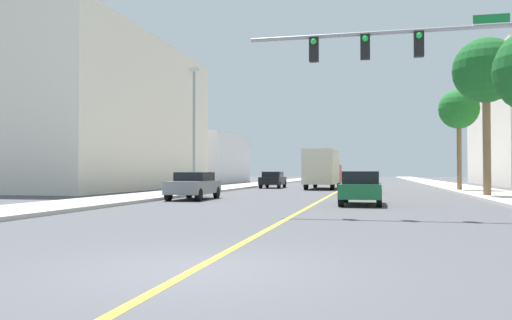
% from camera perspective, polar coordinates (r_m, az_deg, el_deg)
% --- Properties ---
extents(ground, '(192.00, 192.00, 0.00)m').
position_cam_1_polar(ground, '(49.41, 9.91, -2.96)').
color(ground, '#47474C').
extents(sidewalk_left, '(3.73, 168.00, 0.15)m').
position_cam_1_polar(sidewalk_left, '(50.86, -1.12, -2.84)').
color(sidewalk_left, '#B2ADA3').
rests_on(sidewalk_left, ground).
extents(sidewalk_right, '(3.73, 168.00, 0.15)m').
position_cam_1_polar(sidewalk_right, '(49.85, 21.17, -2.79)').
color(sidewalk_right, beige).
rests_on(sidewalk_right, ground).
extents(lane_marking_center, '(0.16, 144.00, 0.01)m').
position_cam_1_polar(lane_marking_center, '(49.41, 9.91, -2.95)').
color(lane_marking_center, yellow).
rests_on(lane_marking_center, ground).
extents(building_left_near, '(14.32, 24.45, 12.37)m').
position_cam_1_polar(building_left_near, '(46.61, -18.56, 4.60)').
color(building_left_near, silver).
rests_on(building_left_near, ground).
extents(building_left_far, '(13.87, 15.52, 6.18)m').
position_cam_1_polar(building_left_far, '(67.25, -8.00, 0.12)').
color(building_left_far, silver).
rests_on(building_left_far, ground).
extents(traffic_signal_mast, '(9.98, 0.36, 6.34)m').
position_cam_1_polar(traffic_signal_mast, '(18.08, 20.30, 9.85)').
color(traffic_signal_mast, gray).
rests_on(traffic_signal_mast, sidewalk_right).
extents(street_lamp, '(0.56, 0.28, 7.82)m').
position_cam_1_polar(street_lamp, '(32.49, -6.90, 4.07)').
color(street_lamp, gray).
rests_on(street_lamp, sidewalk_left).
extents(palm_mid, '(3.61, 3.61, 8.75)m').
position_cam_1_polar(palm_mid, '(31.68, 24.15, 8.91)').
color(palm_mid, brown).
rests_on(palm_mid, sidewalk_right).
extents(palm_far, '(2.86, 2.86, 7.26)m').
position_cam_1_polar(palm_far, '(40.03, 21.58, 5.17)').
color(palm_far, brown).
rests_on(palm_far, sidewalk_right).
extents(car_gray, '(1.84, 4.13, 1.42)m').
position_cam_1_polar(car_gray, '(27.02, -6.91, -2.78)').
color(car_gray, slate).
rests_on(car_gray, ground).
extents(car_green, '(1.80, 4.04, 1.47)m').
position_cam_1_polar(car_green, '(22.95, 11.59, -3.03)').
color(car_green, '#196638').
rests_on(car_green, ground).
extents(car_silver, '(1.81, 4.46, 1.38)m').
position_cam_1_polar(car_silver, '(48.28, 11.84, -2.12)').
color(car_silver, '#BCBCC1').
rests_on(car_silver, ground).
extents(car_yellow, '(2.16, 4.53, 1.32)m').
position_cam_1_polar(car_yellow, '(35.16, 11.55, -2.49)').
color(car_yellow, gold).
rests_on(car_yellow, ground).
extents(car_black, '(1.83, 3.84, 1.44)m').
position_cam_1_polar(car_black, '(45.38, 1.88, -2.17)').
color(car_black, black).
rests_on(car_black, ground).
extents(delivery_truck, '(2.63, 7.74, 3.22)m').
position_cam_1_polar(delivery_truck, '(43.13, 7.38, -0.95)').
color(delivery_truck, red).
rests_on(delivery_truck, ground).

